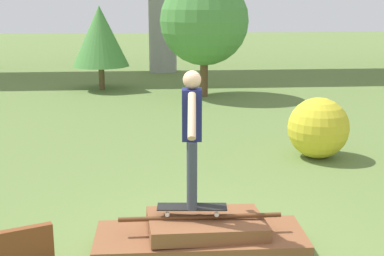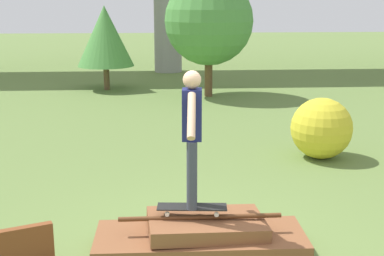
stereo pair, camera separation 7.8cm
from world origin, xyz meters
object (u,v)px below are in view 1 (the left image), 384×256
Objects in this scene: tree_behind_left at (100,36)px; bush_yellow_flowering at (318,128)px; skater at (192,130)px; tree_behind_right at (204,21)px; skateboard at (192,207)px.

tree_behind_left reaches higher than bush_yellow_flowering.
skater is 0.59× the size of tree_behind_left.
skater is at bearing -126.29° from bush_yellow_flowering.
bush_yellow_flowering is (1.47, -6.54, -1.68)m from tree_behind_right.
tree_behind_left is at bearing 99.86° from skateboard.
tree_behind_right is at bearing -23.95° from tree_behind_left.
tree_behind_left is 2.36× the size of bush_yellow_flowering.
skateboard is 0.31× the size of tree_behind_left.
tree_behind_left is (-2.01, 11.57, 0.25)m from skater.
skater is at bearing -80.14° from tree_behind_left.
tree_behind_left reaches higher than skater.
skateboard is at bearing -96.63° from tree_behind_right.
bush_yellow_flowering is at bearing -59.64° from tree_behind_left.
bush_yellow_flowering is (2.65, 3.61, 0.02)m from skateboard.
skateboard is 0.23× the size of tree_behind_right.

